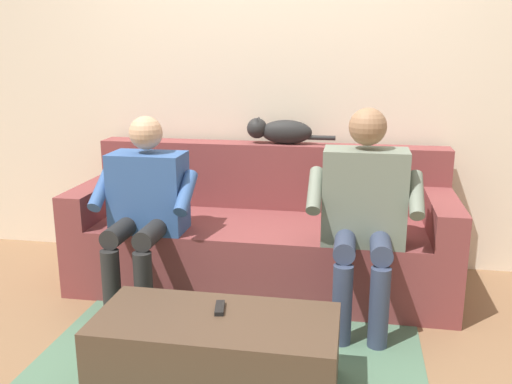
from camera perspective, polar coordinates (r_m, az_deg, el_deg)
ground_plane at (r=2.98m, az=-1.74°, el=-14.56°), size 8.00×8.00×0.00m
back_wall at (r=3.81m, az=1.95°, el=11.72°), size 4.61×0.06×2.54m
couch at (r=3.54m, az=0.72°, el=-4.54°), size 2.28×0.85×0.84m
coffee_table at (r=2.50m, az=-4.06°, el=-16.16°), size 1.03×0.48×0.34m
person_left_seated at (r=2.99m, az=10.96°, el=-1.37°), size 0.59×0.52×1.15m
person_right_seated at (r=3.21m, az=-11.26°, el=-0.94°), size 0.57×0.54×1.08m
cat_on_backrest at (r=3.65m, az=2.37°, el=6.23°), size 0.58×0.13×0.17m
remote_black at (r=2.48m, az=-3.62°, el=-11.71°), size 0.06×0.13×0.02m
floor_rug at (r=2.71m, az=-3.19°, el=-17.66°), size 1.83×1.69×0.01m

